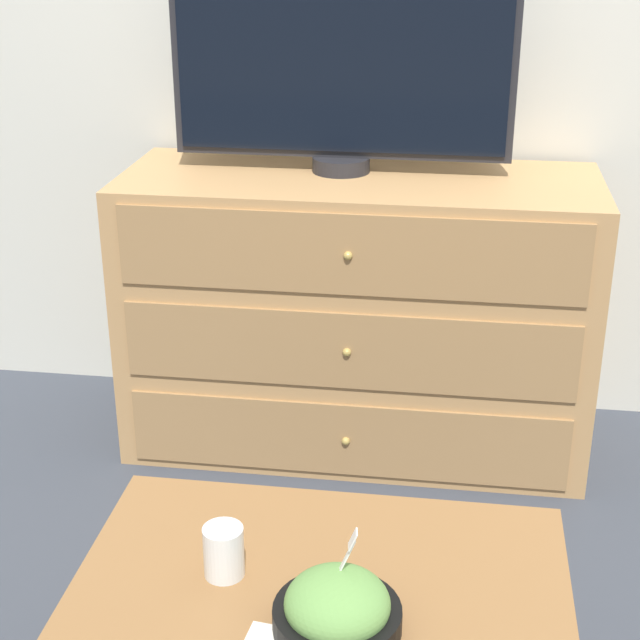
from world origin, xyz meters
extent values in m
plane|color=#383D47|center=(0.00, 0.00, 0.00)|extent=(12.00, 12.00, 0.00)
cube|color=silver|center=(0.00, 0.03, 1.30)|extent=(12.00, 0.05, 2.60)
cube|color=tan|center=(-0.13, -0.30, 0.42)|extent=(1.38, 0.53, 0.85)
cube|color=#A1794C|center=(-0.13, -0.57, 0.14)|extent=(1.27, 0.01, 0.23)
sphere|color=tan|center=(-0.13, -0.57, 0.14)|extent=(0.02, 0.02, 0.02)
cube|color=#A1794C|center=(-0.13, -0.57, 0.42)|extent=(1.27, 0.01, 0.23)
sphere|color=tan|center=(-0.13, -0.57, 0.42)|extent=(0.02, 0.02, 0.02)
cube|color=#A1794C|center=(-0.13, -0.57, 0.71)|extent=(1.27, 0.01, 0.23)
sphere|color=tan|center=(-0.13, -0.57, 0.71)|extent=(0.02, 0.02, 0.02)
cylinder|color=#232328|center=(-0.19, -0.24, 0.87)|extent=(0.17, 0.17, 0.04)
cube|color=#232328|center=(-0.19, -0.24, 1.19)|extent=(0.97, 0.04, 0.60)
cube|color=black|center=(-0.19, -0.26, 1.19)|extent=(0.93, 0.01, 0.56)
cube|color=olive|center=(-0.07, -1.55, 0.39)|extent=(0.93, 0.64, 0.02)
cylinder|color=brown|center=(-0.50, -1.27, 0.19)|extent=(0.04, 0.04, 0.38)
cylinder|color=brown|center=(0.36, -1.27, 0.19)|extent=(0.04, 0.04, 0.38)
cylinder|color=black|center=(-0.02, -1.66, 0.43)|extent=(0.23, 0.23, 0.04)
ellipsoid|color=#66994C|center=(-0.02, -1.66, 0.46)|extent=(0.19, 0.19, 0.11)
cube|color=white|center=(-0.03, -1.63, 0.50)|extent=(0.06, 0.02, 0.15)
cube|color=white|center=(0.00, -1.63, 0.57)|extent=(0.02, 0.03, 0.03)
cylinder|color=#9E6638|center=(-0.25, -1.54, 0.43)|extent=(0.07, 0.07, 0.06)
cylinder|color=white|center=(-0.25, -1.54, 0.45)|extent=(0.08, 0.08, 0.10)
camera|label=1|loc=(0.14, -3.01, 1.58)|focal=55.00mm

